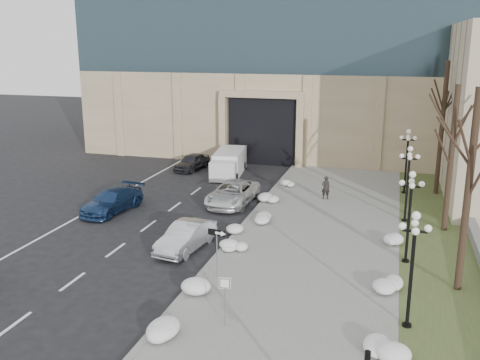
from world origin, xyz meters
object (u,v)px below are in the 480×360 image
(car_e, at_px, (192,162))
(pedestrian, at_px, (326,188))
(lamppost_b, at_px, (410,205))
(car_c, at_px, (112,201))
(keep_sign, at_px, (225,291))
(lamppost_d, at_px, (407,153))
(lamppost_a, at_px, (413,255))
(car_b, at_px, (186,237))
(car_d, at_px, (233,193))
(box_truck, at_px, (229,163))
(lamppost_c, at_px, (408,174))
(one_way_sign, at_px, (220,239))

(car_e, relative_size, pedestrian, 2.54)
(lamppost_b, bearing_deg, car_c, 169.43)
(keep_sign, distance_m, lamppost_d, 22.51)
(pedestrian, xyz_separation_m, lamppost_a, (5.28, -16.28, 2.14))
(lamppost_a, distance_m, lamppost_b, 6.50)
(car_b, xyz_separation_m, keep_sign, (4.45, -7.08, 0.83))
(car_d, height_order, lamppost_a, lamppost_a)
(car_c, distance_m, lamppost_b, 18.73)
(car_c, xyz_separation_m, car_e, (0.73, 12.36, -0.03))
(pedestrian, bearing_deg, car_e, -45.15)
(lamppost_d, bearing_deg, car_c, -152.30)
(box_truck, xyz_separation_m, lamppost_b, (14.01, -15.08, 2.14))
(car_e, distance_m, keep_sign, 26.49)
(pedestrian, xyz_separation_m, lamppost_c, (5.28, -3.28, 2.14))
(car_c, relative_size, lamppost_a, 1.06)
(keep_sign, bearing_deg, box_truck, 95.63)
(keep_sign, bearing_deg, car_c, 122.70)
(car_d, distance_m, lamppost_a, 17.90)
(car_e, xyz_separation_m, keep_sign, (10.77, -24.19, 0.85))
(car_d, distance_m, one_way_sign, 12.10)
(lamppost_b, bearing_deg, car_e, 138.04)
(lamppost_d, bearing_deg, lamppost_c, -90.00)
(car_b, relative_size, lamppost_d, 0.93)
(car_b, relative_size, one_way_sign, 1.79)
(lamppost_c, bearing_deg, lamppost_d, 90.00)
(lamppost_b, distance_m, lamppost_d, 13.00)
(one_way_sign, height_order, lamppost_c, lamppost_c)
(car_d, distance_m, keep_sign, 16.30)
(pedestrian, bearing_deg, car_b, 42.80)
(one_way_sign, xyz_separation_m, lamppost_c, (8.30, 10.94, 1.03))
(lamppost_d, bearing_deg, lamppost_a, -90.00)
(car_c, relative_size, box_truck, 0.80)
(pedestrian, bearing_deg, keep_sign, 66.22)
(box_truck, relative_size, lamppost_c, 1.32)
(pedestrian, distance_m, one_way_sign, 14.58)
(car_b, height_order, car_c, car_c)
(car_e, xyz_separation_m, lamppost_c, (17.54, -9.27, 2.37))
(keep_sign, xyz_separation_m, lamppost_d, (6.76, 21.42, 1.52))
(car_c, relative_size, one_way_sign, 2.05)
(car_b, bearing_deg, pedestrian, 69.87)
(car_c, distance_m, box_truck, 12.43)
(car_b, xyz_separation_m, lamppost_d, (11.22, 14.34, 2.35))
(box_truck, distance_m, lamppost_b, 20.70)
(keep_sign, bearing_deg, car_e, 102.51)
(car_c, height_order, lamppost_a, lamppost_a)
(box_truck, relative_size, lamppost_a, 1.32)
(one_way_sign, bearing_deg, car_c, 150.95)
(box_truck, height_order, one_way_sign, one_way_sign)
(one_way_sign, height_order, lamppost_a, lamppost_a)
(car_c, xyz_separation_m, lamppost_b, (18.27, -3.41, 2.34))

